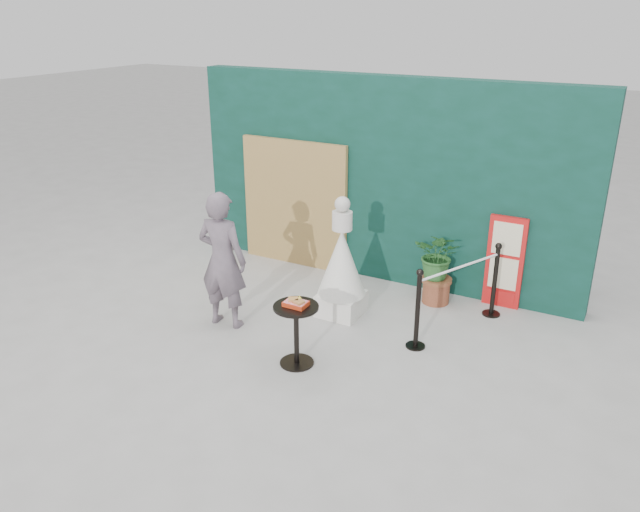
{
  "coord_description": "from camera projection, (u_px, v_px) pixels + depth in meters",
  "views": [
    {
      "loc": [
        3.42,
        -5.1,
        3.88
      ],
      "look_at": [
        0.0,
        1.2,
        1.0
      ],
      "focal_mm": 35.0,
      "sensor_mm": 36.0,
      "label": 1
    }
  ],
  "objects": [
    {
      "name": "woman",
      "position": [
        223.0,
        260.0,
        7.87
      ],
      "size": [
        0.69,
        0.49,
        1.8
      ],
      "primitive_type": "imported",
      "rotation": [
        0.0,
        0.0,
        3.23
      ],
      "color": "slate",
      "rests_on": "ground"
    },
    {
      "name": "stanchion_barrier",
      "position": [
        458.0,
        295.0,
        7.85
      ],
      "size": [
        0.84,
        1.54,
        1.03
      ],
      "color": "black",
      "rests_on": "ground"
    },
    {
      "name": "bamboo_fence",
      "position": [
        294.0,
        204.0,
        9.76
      ],
      "size": [
        1.8,
        0.08,
        2.0
      ],
      "primitive_type": "cube",
      "color": "tan",
      "rests_on": "ground"
    },
    {
      "name": "food_basket",
      "position": [
        296.0,
        303.0,
        6.99
      ],
      "size": [
        0.26,
        0.19,
        0.11
      ],
      "color": "red",
      "rests_on": "cafe_table"
    },
    {
      "name": "back_wall",
      "position": [
        383.0,
        181.0,
        9.13
      ],
      "size": [
        6.0,
        0.3,
        3.0
      ],
      "primitive_type": "cube",
      "color": "#0A3124",
      "rests_on": "ground"
    },
    {
      "name": "statue",
      "position": [
        342.0,
        268.0,
        8.21
      ],
      "size": [
        0.64,
        0.64,
        1.65
      ],
      "color": "white",
      "rests_on": "ground"
    },
    {
      "name": "ground",
      "position": [
        270.0,
        371.0,
        7.12
      ],
      "size": [
        60.0,
        60.0,
        0.0
      ],
      "primitive_type": "plane",
      "color": "#ADAAA5",
      "rests_on": "ground"
    },
    {
      "name": "menu_board",
      "position": [
        505.0,
        262.0,
        8.45
      ],
      "size": [
        0.5,
        0.07,
        1.3
      ],
      "color": "red",
      "rests_on": "ground"
    },
    {
      "name": "cafe_table",
      "position": [
        296.0,
        326.0,
        7.1
      ],
      "size": [
        0.52,
        0.52,
        0.75
      ],
      "color": "black",
      "rests_on": "ground"
    },
    {
      "name": "planter",
      "position": [
        438.0,
        262.0,
        8.57
      ],
      "size": [
        0.62,
        0.54,
        1.06
      ],
      "color": "brown",
      "rests_on": "ground"
    }
  ]
}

